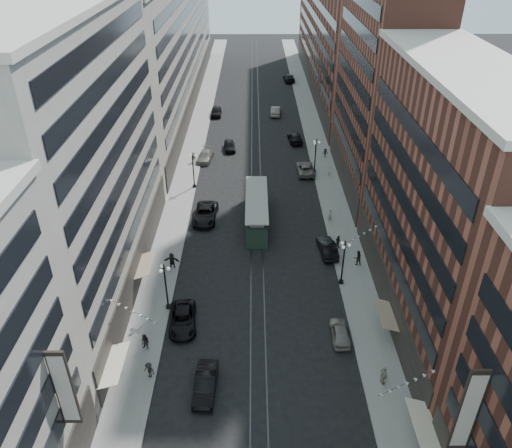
{
  "coord_description": "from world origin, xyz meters",
  "views": [
    {
      "loc": [
        -0.38,
        -11.25,
        34.45
      ],
      "look_at": [
        -0.12,
        36.52,
        5.0
      ],
      "focal_mm": 35.0,
      "sensor_mm": 36.0,
      "label": 1
    }
  ],
  "objects_px": {
    "pedestrian_9": "(325,153)",
    "car_9": "(216,111)",
    "car_4": "(340,332)",
    "pedestrian_extra_2": "(330,171)",
    "pedestrian_6": "(194,157)",
    "pedestrian_7": "(338,241)",
    "car_5": "(205,384)",
    "car_12": "(295,138)",
    "car_14": "(275,111)",
    "lamppost_se_mid": "(315,155)",
    "car_11": "(305,168)",
    "car_13": "(230,146)",
    "car_8": "(205,156)",
    "car_extra_0": "(289,78)",
    "car_2": "(183,319)",
    "pedestrian_8": "(330,215)",
    "pedestrian_extra_0": "(149,370)",
    "pedestrian_5": "(172,260)",
    "pedestrian_extra_1": "(358,258)",
    "pedestrian_2": "(145,342)",
    "lamppost_se_far": "(343,261)",
    "streetcar": "(257,211)",
    "lamppost_sw_far": "(166,285)",
    "pedestrian_4": "(384,376)",
    "lamppost_sw_mid": "(193,169)",
    "car_10": "(327,248)"
  },
  "relations": [
    {
      "from": "pedestrian_2",
      "to": "pedestrian_7",
      "type": "distance_m",
      "value": 26.35
    },
    {
      "from": "pedestrian_4",
      "to": "pedestrian_extra_1",
      "type": "xyz_separation_m",
      "value": [
        0.89,
        17.3,
        -0.01
      ]
    },
    {
      "from": "pedestrian_8",
      "to": "pedestrian_extra_1",
      "type": "xyz_separation_m",
      "value": [
        1.91,
        -9.68,
        0.04
      ]
    },
    {
      "from": "lamppost_se_far",
      "to": "car_2",
      "type": "relative_size",
      "value": 1.0
    },
    {
      "from": "pedestrian_7",
      "to": "pedestrian_2",
      "type": "bearing_deg",
      "value": 93.26
    },
    {
      "from": "pedestrian_extra_1",
      "to": "car_5",
      "type": "bearing_deg",
      "value": 37.14
    },
    {
      "from": "lamppost_se_far",
      "to": "streetcar",
      "type": "bearing_deg",
      "value": 124.99
    },
    {
      "from": "car_9",
      "to": "pedestrian_5",
      "type": "distance_m",
      "value": 51.94
    },
    {
      "from": "car_11",
      "to": "car_extra_0",
      "type": "height_order",
      "value": "car_extra_0"
    },
    {
      "from": "car_5",
      "to": "car_10",
      "type": "xyz_separation_m",
      "value": [
        12.9,
        20.33,
        -0.01
      ]
    },
    {
      "from": "car_12",
      "to": "pedestrian_extra_0",
      "type": "distance_m",
      "value": 56.36
    },
    {
      "from": "lamppost_se_far",
      "to": "lamppost_se_mid",
      "type": "bearing_deg",
      "value": 90.0
    },
    {
      "from": "pedestrian_6",
      "to": "pedestrian_7",
      "type": "xyz_separation_m",
      "value": [
        19.93,
        -24.83,
        -0.04
      ]
    },
    {
      "from": "car_5",
      "to": "pedestrian_9",
      "type": "relative_size",
      "value": 3.33
    },
    {
      "from": "car_4",
      "to": "car_8",
      "type": "bearing_deg",
      "value": -68.06
    },
    {
      "from": "car_13",
      "to": "pedestrian_7",
      "type": "bearing_deg",
      "value": -70.97
    },
    {
      "from": "pedestrian_extra_1",
      "to": "lamppost_se_far",
      "type": "bearing_deg",
      "value": 44.31
    },
    {
      "from": "car_11",
      "to": "pedestrian_7",
      "type": "distance_m",
      "value": 21.05
    },
    {
      "from": "car_14",
      "to": "car_13",
      "type": "bearing_deg",
      "value": 69.21
    },
    {
      "from": "lamppost_se_mid",
      "to": "car_11",
      "type": "height_order",
      "value": "lamppost_se_mid"
    },
    {
      "from": "lamppost_se_mid",
      "to": "car_4",
      "type": "distance_m",
      "value": 36.36
    },
    {
      "from": "car_11",
      "to": "pedestrian_extra_2",
      "type": "xyz_separation_m",
      "value": [
        3.64,
        -1.31,
        0.21
      ]
    },
    {
      "from": "lamppost_sw_mid",
      "to": "lamppost_se_far",
      "type": "xyz_separation_m",
      "value": [
        18.4,
        -23.0,
        0.0
      ]
    },
    {
      "from": "car_4",
      "to": "pedestrian_extra_2",
      "type": "bearing_deg",
      "value": -95.4
    },
    {
      "from": "car_11",
      "to": "pedestrian_7",
      "type": "xyz_separation_m",
      "value": [
        2.1,
        -20.94,
        0.15
      ]
    },
    {
      "from": "pedestrian_9",
      "to": "car_9",
      "type": "bearing_deg",
      "value": 137.54
    },
    {
      "from": "pedestrian_4",
      "to": "pedestrian_5",
      "type": "relative_size",
      "value": 0.97
    },
    {
      "from": "pedestrian_5",
      "to": "pedestrian_6",
      "type": "xyz_separation_m",
      "value": [
        -0.34,
        28.94,
        -0.14
      ]
    },
    {
      "from": "car_12",
      "to": "car_14",
      "type": "relative_size",
      "value": 1.05
    },
    {
      "from": "pedestrian_extra_0",
      "to": "pedestrian_9",
      "type": "bearing_deg",
      "value": 88.99
    },
    {
      "from": "car_4",
      "to": "pedestrian_extra_2",
      "type": "height_order",
      "value": "pedestrian_extra_2"
    },
    {
      "from": "lamppost_se_mid",
      "to": "car_14",
      "type": "bearing_deg",
      "value": 100.64
    },
    {
      "from": "car_11",
      "to": "car_14",
      "type": "xyz_separation_m",
      "value": [
        -3.65,
        27.1,
        0.07
      ]
    },
    {
      "from": "car_8",
      "to": "pedestrian_extra_0",
      "type": "bearing_deg",
      "value": -84.86
    },
    {
      "from": "car_9",
      "to": "pedestrian_7",
      "type": "distance_m",
      "value": 51.01
    },
    {
      "from": "car_12",
      "to": "pedestrian_7",
      "type": "bearing_deg",
      "value": 89.86
    },
    {
      "from": "lamppost_sw_far",
      "to": "car_9",
      "type": "relative_size",
      "value": 1.09
    },
    {
      "from": "lamppost_se_mid",
      "to": "pedestrian_2",
      "type": "relative_size",
      "value": 3.2
    },
    {
      "from": "pedestrian_6",
      "to": "pedestrian_7",
      "type": "relative_size",
      "value": 1.05
    },
    {
      "from": "pedestrian_9",
      "to": "lamppost_sw_mid",
      "type": "bearing_deg",
      "value": -147.99
    },
    {
      "from": "pedestrian_8",
      "to": "pedestrian_extra_0",
      "type": "distance_m",
      "value": 32.43
    },
    {
      "from": "car_extra_0",
      "to": "car_2",
      "type": "bearing_deg",
      "value": 75.94
    },
    {
      "from": "car_12",
      "to": "pedestrian_5",
      "type": "relative_size",
      "value": 2.82
    },
    {
      "from": "lamppost_se_mid",
      "to": "pedestrian_6",
      "type": "xyz_separation_m",
      "value": [
        -19.27,
        3.89,
        -2.12
      ]
    },
    {
      "from": "car_9",
      "to": "pedestrian_6",
      "type": "bearing_deg",
      "value": -95.67
    },
    {
      "from": "pedestrian_8",
      "to": "pedestrian_extra_2",
      "type": "relative_size",
      "value": 1.04
    },
    {
      "from": "car_5",
      "to": "lamppost_se_far",
      "type": "bearing_deg",
      "value": 48.9
    },
    {
      "from": "car_14",
      "to": "pedestrian_5",
      "type": "distance_m",
      "value": 53.96
    },
    {
      "from": "car_9",
      "to": "pedestrian_5",
      "type": "relative_size",
      "value": 2.6
    },
    {
      "from": "car_2",
      "to": "car_11",
      "type": "height_order",
      "value": "car_11"
    }
  ]
}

